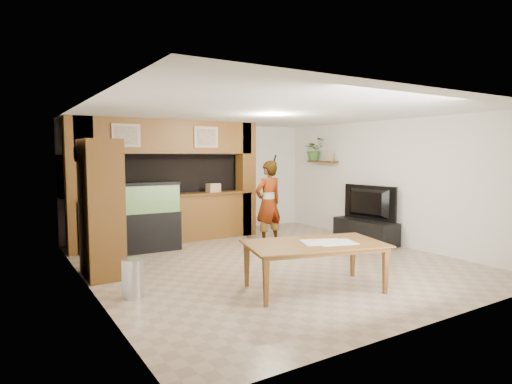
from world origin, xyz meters
TOP-DOWN VIEW (x-y plane):
  - floor at (0.00, 0.00)m, footprint 6.50×6.50m
  - ceiling at (0.00, 0.00)m, footprint 6.50×6.50m
  - wall_back at (0.00, 3.25)m, footprint 6.00×0.00m
  - wall_left at (-3.00, 0.00)m, footprint 0.00×6.50m
  - wall_right at (3.00, 0.00)m, footprint 0.00×6.50m
  - partition at (-0.95, 2.64)m, footprint 4.20×0.99m
  - wall_clock at (-2.97, 1.00)m, footprint 0.05×0.25m
  - wall_shelf at (2.85, 1.95)m, footprint 0.25×0.90m
  - pantry_cabinet at (-2.70, 0.63)m, footprint 0.53×0.87m
  - trash_can at (-2.59, -0.61)m, footprint 0.28×0.28m
  - aquarium at (-1.56, 1.95)m, footprint 1.22×0.46m
  - tv_stand at (2.65, 0.29)m, footprint 0.53×1.45m
  - television at (2.65, 0.29)m, footprint 0.34×1.30m
  - photo_frame at (2.85, 1.67)m, footprint 0.06×0.17m
  - potted_plant at (2.82, 2.24)m, footprint 0.54×0.48m
  - person at (0.74, 1.17)m, footprint 0.68×0.48m
  - microphone at (0.79, 1.01)m, footprint 0.04×0.10m
  - dining_table at (-0.35, -1.66)m, footprint 2.11×1.51m
  - newspaper_a at (-0.23, -1.66)m, footprint 0.68×0.59m
  - newspaper_b at (-0.09, -1.77)m, footprint 0.62×0.52m
  - counter_box at (0.11, 2.45)m, footprint 0.31×0.23m

SIDE VIEW (x-z plane):
  - floor at x=0.00m, z-range 0.00..0.00m
  - tv_stand at x=2.65m, z-range 0.00..0.48m
  - trash_can at x=-2.59m, z-range 0.00..0.52m
  - dining_table at x=-0.35m, z-range 0.00..0.67m
  - aquarium at x=-1.56m, z-range -0.02..1.34m
  - newspaper_b at x=-0.09m, z-range 0.67..0.68m
  - newspaper_a at x=-0.23m, z-range 0.67..0.68m
  - television at x=2.65m, z-range 0.48..1.22m
  - person at x=0.74m, z-range 0.00..1.76m
  - pantry_cabinet at x=-2.70m, z-range 0.00..2.12m
  - counter_box at x=0.11m, z-range 1.04..1.23m
  - wall_back at x=0.00m, z-range -1.70..4.30m
  - wall_left at x=-3.00m, z-range -1.95..4.55m
  - wall_right at x=3.00m, z-range -1.95..4.55m
  - partition at x=-0.95m, z-range 0.01..2.61m
  - wall_shelf at x=2.85m, z-range 1.68..1.72m
  - microphone at x=0.79m, z-range 1.72..1.88m
  - photo_frame at x=2.85m, z-range 1.72..1.94m
  - wall_clock at x=-2.97m, z-range 1.77..2.02m
  - potted_plant at x=2.82m, z-range 1.72..2.29m
  - ceiling at x=0.00m, z-range 2.60..2.60m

